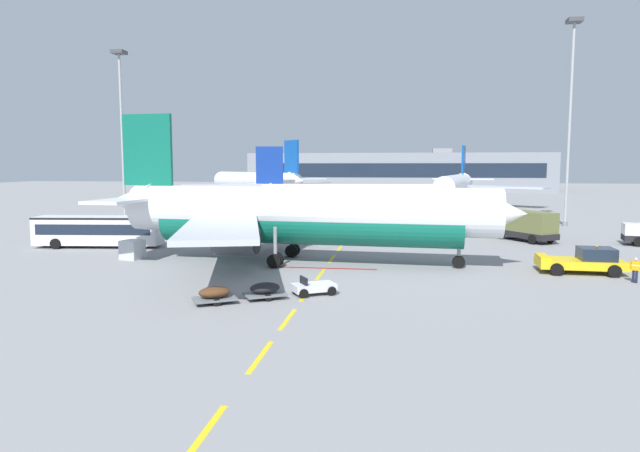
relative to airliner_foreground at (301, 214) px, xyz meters
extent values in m
plane|color=gray|center=(24.26, 15.72, -3.95)|extent=(400.00, 400.00, 0.00)
cube|color=yellow|center=(2.26, -29.28, -3.95)|extent=(0.24, 4.00, 0.01)
cube|color=yellow|center=(2.26, -22.47, -3.95)|extent=(0.24, 4.00, 0.01)
cube|color=yellow|center=(2.26, -16.74, -3.95)|extent=(0.24, 4.00, 0.01)
cube|color=yellow|center=(2.26, -10.99, -3.95)|extent=(0.24, 4.00, 0.01)
cube|color=yellow|center=(2.26, -4.77, -3.95)|extent=(0.24, 4.00, 0.01)
cube|color=yellow|center=(2.26, 2.00, -3.95)|extent=(0.24, 4.00, 0.01)
cube|color=yellow|center=(2.26, 8.33, -3.95)|extent=(0.24, 4.00, 0.01)
cube|color=yellow|center=(2.26, 14.08, -3.95)|extent=(0.24, 4.00, 0.01)
cube|color=yellow|center=(2.26, 20.79, -3.95)|extent=(0.24, 4.00, 0.01)
cube|color=yellow|center=(2.26, 27.05, -3.95)|extent=(0.24, 4.00, 0.01)
cube|color=yellow|center=(2.26, 34.32, -3.95)|extent=(0.24, 4.00, 0.01)
cube|color=yellow|center=(2.26, 40.48, -3.95)|extent=(0.24, 4.00, 0.01)
cube|color=yellow|center=(2.26, 46.28, -3.95)|extent=(0.24, 4.00, 0.01)
cube|color=yellow|center=(2.26, 52.02, -3.95)|extent=(0.24, 4.00, 0.01)
cube|color=yellow|center=(2.26, 59.11, -3.95)|extent=(0.24, 4.00, 0.01)
cube|color=#B21414|center=(2.26, -2.28, -3.95)|extent=(8.00, 0.40, 0.01)
cylinder|color=white|center=(0.58, -0.04, 0.35)|extent=(30.29, 5.85, 3.80)
cylinder|color=#0F604C|center=(0.58, -0.04, -0.69)|extent=(24.68, 5.17, 3.50)
cone|color=white|center=(15.60, -1.07, 0.35)|extent=(3.75, 3.96, 3.72)
cone|color=white|center=(-15.13, 1.04, 0.83)|extent=(4.41, 3.51, 3.23)
cube|color=#192333|center=(14.55, -1.00, 1.02)|extent=(1.79, 2.95, 0.60)
cube|color=#0F604C|center=(-13.38, 0.92, 5.25)|extent=(4.41, 0.66, 6.00)
cube|color=white|center=(-13.86, 4.16, 1.11)|extent=(3.63, 6.60, 0.24)
cube|color=white|center=(-14.30, -2.23, 1.11)|extent=(3.63, 6.60, 0.24)
cube|color=#B7BCC6|center=(-2.80, 8.71, -0.12)|extent=(11.11, 17.52, 0.36)
cube|color=#B7BCC6|center=(-3.96, -8.25, -0.12)|extent=(9.13, 17.66, 0.36)
cylinder|color=#4C4F54|center=(-3.15, 5.73, -1.57)|extent=(3.34, 2.31, 2.10)
cylinder|color=black|center=(-1.56, 5.62, -1.57)|extent=(0.24, 1.79, 1.79)
cylinder|color=#4C4F54|center=(-3.91, -5.24, -1.57)|extent=(3.34, 2.31, 2.10)
cylinder|color=black|center=(-2.31, -5.35, -1.57)|extent=(0.24, 1.79, 1.79)
cylinder|color=gray|center=(12.46, -0.86, -2.12)|extent=(0.28, 0.28, 2.67)
cylinder|color=black|center=(12.46, -0.86, -3.45)|extent=(1.01, 0.35, 0.99)
cylinder|color=gray|center=(-1.23, 2.69, -2.09)|extent=(0.28, 0.28, 2.61)
cylinder|color=black|center=(-1.21, 3.04, -3.40)|extent=(1.12, 0.42, 1.10)
cylinder|color=black|center=(-1.26, 2.34, -3.40)|extent=(1.12, 0.42, 1.10)
cylinder|color=gray|center=(-1.59, -2.50, -2.09)|extent=(0.28, 0.28, 2.61)
cylinder|color=black|center=(-1.57, -2.15, -3.40)|extent=(1.12, 0.42, 1.10)
cylinder|color=black|center=(-1.61, -2.85, -3.40)|extent=(1.12, 0.42, 1.10)
cube|color=yellow|center=(21.14, -1.45, -3.25)|extent=(6.12, 3.06, 0.60)
cube|color=#192333|center=(22.21, -1.50, -2.50)|extent=(2.49, 2.23, 0.90)
cube|color=yellow|center=(18.50, -1.33, -2.83)|extent=(0.81, 2.55, 0.24)
sphere|color=orange|center=(22.21, -1.50, -1.95)|extent=(0.16, 0.16, 0.16)
cylinder|color=black|center=(19.15, -2.76, -3.50)|extent=(0.92, 0.44, 0.90)
cylinder|color=black|center=(19.28, 0.03, -3.50)|extent=(0.92, 0.44, 0.90)
cylinder|color=black|center=(22.99, -2.94, -3.50)|extent=(0.92, 0.44, 0.90)
cylinder|color=black|center=(23.12, -0.14, -3.50)|extent=(0.92, 0.44, 0.90)
cylinder|color=silver|center=(-23.08, 72.70, 0.54)|extent=(24.73, 25.27, 3.96)
cylinder|color=#0F479E|center=(-23.08, 72.70, -0.55)|extent=(20.43, 20.86, 3.65)
cone|color=silver|center=(-34.02, 83.95, 0.54)|extent=(5.33, 5.33, 3.88)
cone|color=silver|center=(-11.63, 60.92, 1.03)|extent=(5.47, 5.49, 3.37)
cube|color=#192333|center=(-33.26, 83.17, 1.23)|extent=(3.29, 3.27, 0.63)
cube|color=#0F479E|center=(-12.90, 62.23, 5.65)|extent=(3.47, 3.55, 6.26)
cube|color=silver|center=(-14.78, 59.38, 1.33)|extent=(7.11, 7.05, 0.25)
cube|color=silver|center=(-10.00, 64.03, 1.33)|extent=(7.11, 7.05, 0.25)
cube|color=#B7BCC6|center=(-26.54, 63.54, 0.04)|extent=(18.19, 12.01, 0.38)
cube|color=#B7BCC6|center=(-13.83, 75.90, 0.04)|extent=(12.40, 18.10, 0.38)
cylinder|color=#4C4F54|center=(-24.19, 65.61, -1.47)|extent=(3.90, 3.92, 2.19)
cylinder|color=black|center=(-25.36, 66.81, -1.47)|extent=(1.42, 1.39, 1.86)
cylinder|color=#4C4F54|center=(-15.97, 73.61, -1.47)|extent=(3.90, 3.92, 2.19)
cylinder|color=black|center=(-17.13, 74.81, -1.47)|extent=(1.42, 1.39, 1.86)
cylinder|color=gray|center=(-31.73, 81.59, -2.04)|extent=(0.29, 0.29, 2.78)
cylinder|color=black|center=(-31.73, 81.59, -3.43)|extent=(0.93, 0.94, 1.03)
cylinder|color=gray|center=(-23.57, 69.31, -2.01)|extent=(0.29, 0.29, 2.72)
cylinder|color=black|center=(-23.83, 69.05, -3.38)|extent=(1.06, 1.08, 1.15)
cylinder|color=black|center=(-23.31, 69.56, -3.38)|extent=(1.06, 1.08, 1.15)
cylinder|color=gray|center=(-19.68, 73.09, -2.01)|extent=(0.29, 0.29, 2.72)
cylinder|color=black|center=(-19.94, 72.84, -3.38)|extent=(1.06, 1.08, 1.15)
cylinder|color=black|center=(-19.42, 73.34, -3.38)|extent=(1.06, 1.08, 1.15)
cylinder|color=white|center=(1.87, 33.08, -0.25)|extent=(26.08, 5.44, 3.27)
cylinder|color=navy|center=(1.87, 33.08, -1.15)|extent=(21.26, 4.78, 3.01)
cone|color=white|center=(14.77, 34.17, -0.25)|extent=(3.27, 3.45, 3.20)
cone|color=white|center=(-11.64, 31.93, 0.16)|extent=(3.84, 3.07, 2.78)
cube|color=#192333|center=(13.87, 34.09, 0.32)|extent=(1.58, 2.56, 0.52)
cube|color=navy|center=(-10.14, 32.06, 3.97)|extent=(3.80, 0.63, 5.16)
cube|color=white|center=(-10.97, 34.75, 0.40)|extent=(3.21, 5.72, 0.21)
cube|color=white|center=(-10.51, 29.26, 0.40)|extent=(3.21, 5.72, 0.21)
cube|color=#B7BCC6|center=(-2.16, 40.07, -0.66)|extent=(7.65, 15.20, 0.31)
cube|color=#B7BCC6|center=(-0.93, 25.50, -0.66)|extent=(9.75, 15.04, 0.31)
cylinder|color=#4C4F54|center=(-2.07, 37.49, -1.91)|extent=(2.90, 2.03, 1.81)
cylinder|color=black|center=(-0.70, 37.61, -1.91)|extent=(0.23, 1.54, 1.54)
cylinder|color=#4C4F54|center=(-1.27, 28.06, -1.91)|extent=(2.90, 2.03, 1.81)
cylinder|color=black|center=(0.10, 28.18, -1.91)|extent=(0.23, 1.54, 1.54)
cylinder|color=gray|center=(12.07, 33.94, -2.38)|extent=(0.24, 0.24, 2.29)
cylinder|color=black|center=(12.07, 33.94, -3.52)|extent=(0.87, 0.31, 0.85)
cylinder|color=gray|center=(-0.04, 35.16, -2.35)|extent=(0.24, 0.24, 2.25)
cylinder|color=black|center=(-0.06, 35.46, -3.48)|extent=(0.97, 0.38, 0.95)
cylinder|color=black|center=(-0.01, 34.86, -3.48)|extent=(0.97, 0.38, 0.95)
cylinder|color=gray|center=(0.34, 30.70, -2.35)|extent=(0.24, 0.24, 2.25)
cylinder|color=black|center=(0.31, 31.00, -3.48)|extent=(0.97, 0.38, 0.95)
cylinder|color=black|center=(0.36, 30.40, -3.48)|extent=(0.97, 0.38, 0.95)
cylinder|color=white|center=(18.24, 64.15, 0.30)|extent=(10.00, 29.84, 3.75)
cylinder|color=#0F479E|center=(18.24, 64.15, -0.74)|extent=(8.53, 24.37, 3.45)
cone|color=white|center=(15.07, 49.63, 0.30)|extent=(4.33, 4.16, 3.68)
cone|color=white|center=(21.55, 79.35, 0.77)|extent=(4.00, 4.73, 3.19)
cube|color=#192333|center=(15.29, 50.64, 0.95)|extent=(3.09, 2.14, 0.59)
cube|color=#0F479E|center=(21.18, 77.66, 5.13)|extent=(1.27, 4.32, 5.92)
cube|color=white|center=(24.42, 77.66, 1.05)|extent=(6.85, 4.43, 0.24)
cube|color=white|center=(18.24, 79.01, 1.05)|extent=(6.85, 4.43, 0.24)
cube|color=#B7BCC6|center=(27.27, 66.20, -0.17)|extent=(16.78, 12.83, 0.36)
cube|color=#B7BCC6|center=(10.87, 69.77, -0.17)|extent=(17.24, 6.75, 0.36)
cylinder|color=#4C4F54|center=(24.41, 66.97, -1.60)|extent=(2.70, 3.53, 2.07)
cylinder|color=black|center=(24.07, 65.43, -1.60)|extent=(1.75, 0.49, 1.76)
cylinder|color=#4C4F54|center=(13.80, 69.29, -1.60)|extent=(2.70, 3.53, 2.07)
cylinder|color=black|center=(13.46, 67.74, -1.60)|extent=(1.75, 0.49, 1.76)
cylinder|color=gray|center=(15.73, 52.67, -2.15)|extent=(0.28, 0.28, 2.63)
cylinder|color=black|center=(15.73, 52.67, -3.46)|extent=(0.48, 1.01, 0.98)
cylinder|color=gray|center=(21.17, 65.53, -2.12)|extent=(0.28, 0.28, 2.58)
cylinder|color=black|center=(21.50, 65.46, -3.41)|extent=(0.57, 1.13, 1.09)
cylinder|color=black|center=(20.83, 65.61, -3.41)|extent=(0.57, 1.13, 1.09)
cylinder|color=gray|center=(16.15, 66.63, -2.12)|extent=(0.28, 0.28, 2.58)
cylinder|color=black|center=(16.49, 66.55, -3.41)|extent=(0.57, 1.13, 1.09)
cylinder|color=black|center=(15.81, 66.70, -3.41)|extent=(0.57, 1.13, 1.09)
cube|color=silver|center=(-20.88, 5.66, -2.30)|extent=(12.21, 3.92, 2.70)
cube|color=#192333|center=(-20.88, 5.66, -2.10)|extent=(11.26, 3.86, 1.00)
cube|color=black|center=(-20.88, 5.66, -1.07)|extent=(12.24, 3.95, 0.20)
cylinder|color=black|center=(-16.96, 7.43, -3.45)|extent=(1.03, 0.42, 1.00)
cylinder|color=black|center=(-16.69, 4.74, -3.45)|extent=(1.03, 0.42, 1.00)
cylinder|color=black|center=(-24.60, 6.64, -3.45)|extent=(1.03, 0.42, 1.00)
cylinder|color=black|center=(-24.32, 3.95, -3.45)|extent=(1.03, 0.42, 1.00)
cube|color=silver|center=(31.22, 14.53, -2.36)|extent=(2.79, 2.73, 1.10)
cube|color=#192333|center=(30.10, 14.76, -2.26)|extent=(0.44, 1.89, 0.64)
cylinder|color=black|center=(31.05, 13.34, -3.47)|extent=(1.00, 0.47, 0.96)
cylinder|color=black|center=(31.53, 15.69, -3.47)|extent=(1.00, 0.47, 0.96)
cube|color=black|center=(20.95, 16.17, -3.21)|extent=(5.80, 7.19, 0.60)
cube|color=#606638|center=(19.70, 18.11, -2.36)|extent=(3.22, 3.25, 1.10)
cube|color=#192333|center=(19.08, 19.08, -2.26)|extent=(1.65, 1.09, 0.64)
cube|color=#606638|center=(21.48, 15.35, -1.86)|extent=(4.59, 5.30, 2.10)
cylinder|color=black|center=(18.73, 17.41, -3.47)|extent=(0.75, 0.96, 0.96)
cylinder|color=black|center=(20.75, 18.70, -3.47)|extent=(0.75, 0.96, 0.96)
cylinder|color=black|center=(21.15, 13.64, -3.47)|extent=(0.75, 0.96, 0.96)
cylinder|color=black|center=(23.17, 14.93, -3.47)|extent=(0.75, 0.96, 0.96)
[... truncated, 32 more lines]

